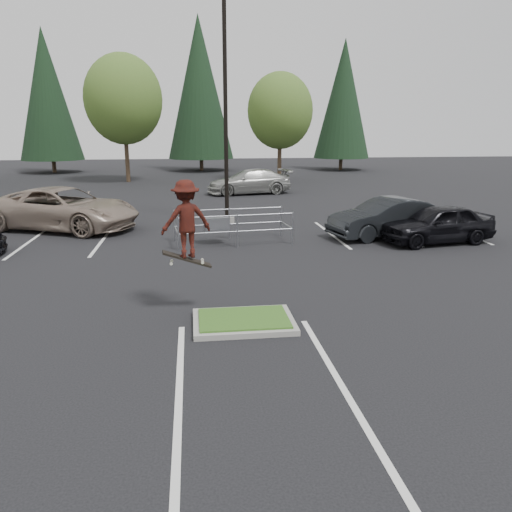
{
  "coord_description": "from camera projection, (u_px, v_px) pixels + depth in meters",
  "views": [
    {
      "loc": [
        -1.04,
        -10.18,
        4.2
      ],
      "look_at": [
        0.47,
        1.5,
        1.15
      ],
      "focal_mm": 35.0,
      "sensor_mm": 36.0,
      "label": 1
    }
  ],
  "objects": [
    {
      "name": "ground",
      "position": [
        244.0,
        324.0,
        10.96
      ],
      "size": [
        120.0,
        120.0,
        0.0
      ],
      "primitive_type": "plane",
      "color": "black",
      "rests_on": "ground"
    },
    {
      "name": "grass_median",
      "position": [
        244.0,
        321.0,
        10.94
      ],
      "size": [
        2.2,
        1.6,
        0.16
      ],
      "color": "#9C9B91",
      "rests_on": "ground"
    },
    {
      "name": "stall_lines",
      "position": [
        184.0,
        257.0,
        16.58
      ],
      "size": [
        22.62,
        17.6,
        0.01
      ],
      "color": "white",
      "rests_on": "ground"
    },
    {
      "name": "light_pole",
      "position": [
        226.0,
        119.0,
        21.4
      ],
      "size": [
        0.7,
        0.6,
        10.12
      ],
      "color": "#9C9B91",
      "rests_on": "ground"
    },
    {
      "name": "decid_b",
      "position": [
        123.0,
        102.0,
        38.02
      ],
      "size": [
        5.89,
        5.89,
        9.64
      ],
      "color": "#38281C",
      "rests_on": "ground"
    },
    {
      "name": "decid_c",
      "position": [
        280.0,
        113.0,
        39.03
      ],
      "size": [
        5.12,
        5.12,
        8.38
      ],
      "color": "#38281C",
      "rests_on": "ground"
    },
    {
      "name": "conif_a",
      "position": [
        47.0,
        95.0,
        45.86
      ],
      "size": [
        5.72,
        5.72,
        13.0
      ],
      "color": "#38281C",
      "rests_on": "ground"
    },
    {
      "name": "conif_b",
      "position": [
        199.0,
        88.0,
        47.88
      ],
      "size": [
        6.38,
        6.38,
        14.5
      ],
      "color": "#38281C",
      "rests_on": "ground"
    },
    {
      "name": "conif_c",
      "position": [
        343.0,
        99.0,
        48.9
      ],
      "size": [
        5.5,
        5.5,
        12.5
      ],
      "color": "#38281C",
      "rests_on": "ground"
    },
    {
      "name": "cart_corral",
      "position": [
        220.0,
        223.0,
        18.39
      ],
      "size": [
        4.39,
        2.0,
        1.2
      ],
      "rotation": [
        0.0,
        0.0,
        0.12
      ],
      "color": "gray",
      "rests_on": "ground"
    },
    {
      "name": "skateboarder",
      "position": [
        186.0,
        220.0,
        11.22
      ],
      "size": [
        1.28,
        0.97,
        2.03
      ],
      "rotation": [
        0.0,
        0.0,
        3.44
      ],
      "color": "black",
      "rests_on": "ground"
    },
    {
      "name": "car_l_tan",
      "position": [
        62.0,
        208.0,
        20.98
      ],
      "size": [
        7.0,
        5.24,
        1.77
      ],
      "primitive_type": "imported",
      "rotation": [
        0.0,
        0.0,
        1.16
      ],
      "color": "gray",
      "rests_on": "ground"
    },
    {
      "name": "car_r_charc",
      "position": [
        387.0,
        218.0,
        19.49
      ],
      "size": [
        4.87,
        2.64,
        1.52
      ],
      "primitive_type": "imported",
      "rotation": [
        0.0,
        0.0,
        4.95
      ],
      "color": "black",
      "rests_on": "ground"
    },
    {
      "name": "car_r_black",
      "position": [
        438.0,
        224.0,
        18.49
      ],
      "size": [
        4.46,
        2.34,
        1.45
      ],
      "primitive_type": "imported",
      "rotation": [
        0.0,
        0.0,
        4.87
      ],
      "color": "black",
      "rests_on": "ground"
    },
    {
      "name": "car_far_silver",
      "position": [
        250.0,
        182.0,
        32.22
      ],
      "size": [
        5.72,
        3.15,
        1.57
      ],
      "primitive_type": "imported",
      "rotation": [
        0.0,
        0.0,
        4.9
      ],
      "color": "#A1A29D",
      "rests_on": "ground"
    }
  ]
}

